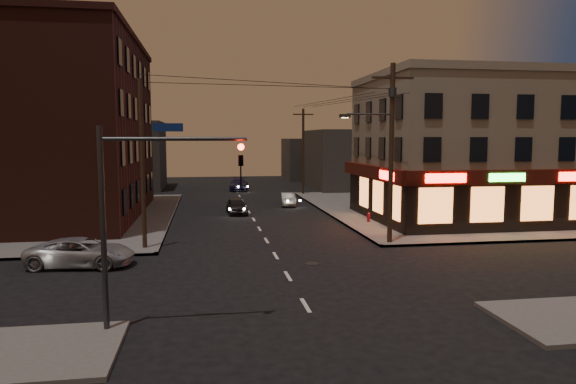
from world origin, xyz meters
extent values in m
plane|color=black|center=(0.00, 0.00, 0.00)|extent=(120.00, 120.00, 0.00)
cube|color=#514F4C|center=(18.00, 19.00, 0.07)|extent=(24.00, 28.00, 0.15)
cube|color=#514F4C|center=(-18.00, 19.00, 0.07)|extent=(24.00, 28.00, 0.15)
cube|color=gray|center=(16.00, 13.50, 5.15)|extent=(15.00, 12.00, 10.00)
cube|color=gray|center=(16.00, 13.50, 10.40)|extent=(15.20, 12.20, 0.50)
cube|color=black|center=(16.00, 7.55, 1.85)|extent=(15.12, 0.25, 3.40)
cube|color=black|center=(8.55, 13.50, 1.85)|extent=(0.25, 12.12, 3.40)
cube|color=#45120B|center=(16.00, 7.25, 3.65)|extent=(15.60, 0.50, 0.90)
cube|color=#45120B|center=(8.25, 13.50, 3.65)|extent=(0.50, 12.60, 0.90)
cube|color=#FF140C|center=(10.70, 6.98, 3.65)|extent=(2.60, 0.06, 0.55)
cube|color=#26FF3F|center=(14.70, 6.98, 3.65)|extent=(2.40, 0.06, 0.50)
cube|color=#FF140C|center=(7.98, 9.70, 3.65)|extent=(0.06, 2.60, 0.55)
cube|color=orange|center=(15.40, 7.40, 1.95)|extent=(12.40, 0.08, 2.20)
cube|color=orange|center=(8.40, 12.50, 1.95)|extent=(0.08, 8.40, 2.20)
cube|color=#431B15|center=(-14.50, 19.00, 6.65)|extent=(12.00, 20.00, 13.00)
cube|color=#3F3D3A|center=(14.00, 38.00, 3.50)|extent=(10.00, 12.00, 7.00)
cube|color=#3F3D3A|center=(-13.00, 42.00, 4.00)|extent=(9.00, 10.00, 8.00)
cube|color=#3F3D3A|center=(12.00, 52.00, 3.00)|extent=(8.00, 8.00, 6.00)
cylinder|color=#382619|center=(6.80, 5.80, 5.15)|extent=(0.28, 0.28, 10.00)
cube|color=#382619|center=(6.80, 5.80, 9.35)|extent=(2.40, 0.12, 0.12)
cylinder|color=#333538|center=(6.80, 5.80, 8.55)|extent=(0.44, 0.44, 0.50)
cylinder|color=#333538|center=(5.50, 5.80, 7.35)|extent=(2.60, 0.10, 0.10)
cube|color=#333538|center=(4.10, 5.80, 7.25)|extent=(0.60, 0.25, 0.18)
cube|color=#FFD88C|center=(4.10, 5.80, 7.15)|extent=(0.35, 0.15, 0.04)
cylinder|color=#382619|center=(6.80, 32.00, 4.65)|extent=(0.26, 0.26, 9.00)
cylinder|color=#382619|center=(-6.80, 6.50, 4.65)|extent=(0.24, 0.24, 9.00)
cylinder|color=#333538|center=(-6.60, -5.60, 3.20)|extent=(0.18, 0.18, 6.40)
cylinder|color=#333538|center=(-4.40, -5.60, 6.00)|extent=(4.40, 0.12, 0.12)
imported|color=black|center=(-2.40, -5.60, 5.50)|extent=(0.16, 0.20, 1.00)
sphere|color=#FF0C05|center=(-2.40, -5.72, 5.75)|extent=(0.20, 0.20, 0.20)
cube|color=navy|center=(-4.60, -5.60, 6.35)|extent=(0.90, 0.05, 0.25)
imported|color=#9A9CA2|center=(-9.34, 3.26, 0.68)|extent=(5.12, 2.85, 1.35)
imported|color=black|center=(-1.08, 19.08, 0.64)|extent=(1.68, 3.81, 1.27)
imported|color=slate|center=(3.80, 23.39, 0.59)|extent=(1.63, 3.69, 1.18)
imported|color=#1C1C38|center=(0.33, 37.95, 0.70)|extent=(2.58, 5.06, 1.41)
cylinder|color=maroon|center=(7.80, 12.69, 0.42)|extent=(0.22, 0.22, 0.54)
sphere|color=maroon|center=(7.80, 12.69, 0.72)|extent=(0.22, 0.22, 0.22)
cylinder|color=maroon|center=(7.80, 12.69, 0.53)|extent=(0.30, 0.14, 0.11)
cylinder|color=maroon|center=(7.80, 12.69, 0.53)|extent=(0.14, 0.30, 0.11)
camera|label=1|loc=(-3.50, -21.68, 6.01)|focal=32.00mm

